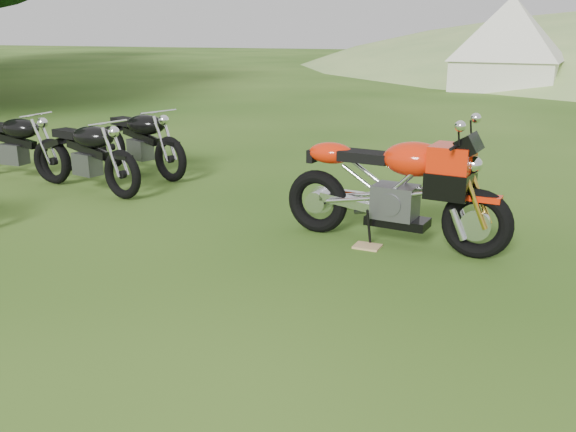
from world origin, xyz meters
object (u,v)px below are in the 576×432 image
(sport_motorcycle, at_px, (394,179))
(vintage_moto_b, at_px, (12,144))
(tent_left, at_px, (509,47))
(vintage_moto_c, at_px, (85,153))
(plywood_board, at_px, (367,246))
(vintage_moto_d, at_px, (139,139))

(sport_motorcycle, distance_m, vintage_moto_b, 5.90)
(sport_motorcycle, xyz_separation_m, vintage_moto_b, (-5.81, 1.04, -0.16))
(sport_motorcycle, xyz_separation_m, tent_left, (0.58, 18.25, 0.80))
(vintage_moto_c, bearing_deg, sport_motorcycle, 5.25)
(vintage_moto_b, bearing_deg, vintage_moto_c, -6.61)
(plywood_board, bearing_deg, sport_motorcycle, 44.09)
(vintage_moto_b, distance_m, vintage_moto_d, 1.81)
(sport_motorcycle, relative_size, vintage_moto_c, 1.13)
(vintage_moto_b, height_order, vintage_moto_d, vintage_moto_d)
(vintage_moto_d, bearing_deg, sport_motorcycle, -3.00)
(vintage_moto_b, relative_size, vintage_moto_d, 0.98)
(vintage_moto_b, xyz_separation_m, vintage_moto_c, (1.46, -0.25, 0.00))
(vintage_moto_c, bearing_deg, tent_left, 89.88)
(vintage_moto_b, bearing_deg, plywood_board, -9.56)
(plywood_board, relative_size, vintage_moto_b, 0.13)
(sport_motorcycle, height_order, tent_left, tent_left)
(sport_motorcycle, xyz_separation_m, plywood_board, (-0.21, -0.20, -0.68))
(sport_motorcycle, height_order, vintage_moto_d, sport_motorcycle)
(vintage_moto_b, xyz_separation_m, tent_left, (6.39, 17.21, 0.96))
(plywood_board, xyz_separation_m, vintage_moto_b, (-5.60, 1.24, 0.52))
(vintage_moto_c, distance_m, tent_left, 18.16)
(plywood_board, relative_size, vintage_moto_d, 0.13)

